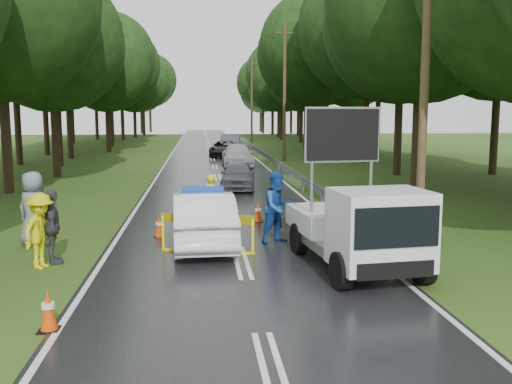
{
  "coord_description": "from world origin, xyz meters",
  "views": [
    {
      "loc": [
        -0.97,
        -13.34,
        3.61
      ],
      "look_at": [
        0.64,
        2.95,
        1.3
      ],
      "focal_mm": 40.0,
      "sensor_mm": 36.0,
      "label": 1
    }
  ],
  "objects": [
    {
      "name": "cone_far",
      "position": [
        0.91,
        5.0,
        0.33
      ],
      "size": [
        0.33,
        0.33,
        0.69
      ],
      "color": "black",
      "rests_on": "ground"
    },
    {
      "name": "queue_car_second",
      "position": [
        1.55,
        24.72,
        0.71
      ],
      "size": [
        2.02,
        4.92,
        1.42
      ],
      "primitive_type": "imported",
      "rotation": [
        0.0,
        0.0,
        -0.01
      ],
      "color": "#9EA0A6",
      "rests_on": "ground"
    },
    {
      "name": "guardrail",
      "position": [
        3.7,
        29.67,
        0.55
      ],
      "size": [
        0.12,
        60.06,
        0.7
      ],
      "color": "gray",
      "rests_on": "ground"
    },
    {
      "name": "cone_center",
      "position": [
        -0.12,
        2.0,
        0.33
      ],
      "size": [
        0.32,
        0.32,
        0.68
      ],
      "color": "black",
      "rests_on": "ground"
    },
    {
      "name": "civilian",
      "position": [
        1.17,
        2.01,
        1.0
      ],
      "size": [
        1.21,
        1.12,
        2.01
      ],
      "primitive_type": "imported",
      "rotation": [
        0.0,
        0.0,
        0.47
      ],
      "color": "#18469E",
      "rests_on": "ground"
    },
    {
      "name": "utility_pole_near",
      "position": [
        5.2,
        2.0,
        5.06
      ],
      "size": [
        1.4,
        0.24,
        10.0
      ],
      "color": "#41311E",
      "rests_on": "ground"
    },
    {
      "name": "ground",
      "position": [
        0.0,
        0.0,
        0.0
      ],
      "size": [
        160.0,
        160.0,
        0.0
      ],
      "primitive_type": "plane",
      "color": "#244012",
      "rests_on": "ground"
    },
    {
      "name": "queue_car_third",
      "position": [
        1.01,
        32.56,
        0.65
      ],
      "size": [
        2.7,
        4.9,
        1.3
      ],
      "primitive_type": "imported",
      "rotation": [
        0.0,
        0.0,
        -0.12
      ],
      "color": "black",
      "rests_on": "ground"
    },
    {
      "name": "officer",
      "position": [
        -0.65,
        5.0,
        0.8
      ],
      "size": [
        0.69,
        0.6,
        1.6
      ],
      "primitive_type": "imported",
      "rotation": [
        0.0,
        0.0,
        3.6
      ],
      "color": "yellow",
      "rests_on": "ground"
    },
    {
      "name": "queue_car_first",
      "position": [
        0.8,
        13.04,
        0.66
      ],
      "size": [
        1.92,
        3.99,
        1.31
      ],
      "primitive_type": "imported",
      "rotation": [
        0.0,
        0.0,
        -0.1
      ],
      "color": "#43464B",
      "rests_on": "ground"
    },
    {
      "name": "bystander_right",
      "position": [
        -5.44,
        2.27,
        1.02
      ],
      "size": [
        1.17,
        1.01,
        2.03
      ],
      "primitive_type": "imported",
      "rotation": [
        0.0,
        0.0,
        2.7
      ],
      "color": "gray",
      "rests_on": "ground"
    },
    {
      "name": "bystander_mid",
      "position": [
        -4.49,
        0.37,
        0.9
      ],
      "size": [
        0.73,
        1.14,
        1.8
      ],
      "primitive_type": "imported",
      "rotation": [
        0.0,
        0.0,
        1.87
      ],
      "color": "#393B40",
      "rests_on": "ground"
    },
    {
      "name": "police_sedan",
      "position": [
        -0.9,
        1.75,
        0.74
      ],
      "size": [
        1.76,
        4.54,
        1.62
      ],
      "rotation": [
        0.0,
        0.0,
        3.19
      ],
      "color": "white",
      "rests_on": "ground"
    },
    {
      "name": "queue_car_fourth",
      "position": [
        1.82,
        38.56,
        0.8
      ],
      "size": [
        2.11,
        4.96,
        1.59
      ],
      "primitive_type": "imported",
      "rotation": [
        0.0,
        0.0,
        -0.09
      ],
      "color": "#3D3F45",
      "rests_on": "ground"
    },
    {
      "name": "bystander_left",
      "position": [
        -4.66,
        0.0,
        0.88
      ],
      "size": [
        1.01,
        1.29,
        1.76
      ],
      "primitive_type": "imported",
      "rotation": [
        0.0,
        0.0,
        1.21
      ],
      "color": "yellow",
      "rests_on": "ground"
    },
    {
      "name": "work_truck",
      "position": [
        2.62,
        -0.94,
        1.0
      ],
      "size": [
        2.53,
        4.81,
        3.68
      ],
      "rotation": [
        0.0,
        0.0,
        0.11
      ],
      "color": "gray",
      "rests_on": "ground"
    },
    {
      "name": "utility_pole_mid",
      "position": [
        5.2,
        28.0,
        5.06
      ],
      "size": [
        1.4,
        0.24,
        10.0
      ],
      "color": "#41311E",
      "rests_on": "ground"
    },
    {
      "name": "barrier",
      "position": [
        -0.8,
        1.0,
        0.77
      ],
      "size": [
        2.39,
        0.72,
        1.02
      ],
      "rotation": [
        0.0,
        0.0,
        -0.28
      ],
      "color": "#F6F70D",
      "rests_on": "ground"
    },
    {
      "name": "cone_near_left",
      "position": [
        -3.5,
        -4.0,
        0.35
      ],
      "size": [
        0.35,
        0.35,
        0.73
      ],
      "color": "black",
      "rests_on": "ground"
    },
    {
      "name": "cone_left_mid",
      "position": [
        -2.17,
        3.0,
        0.33
      ],
      "size": [
        0.32,
        0.32,
        0.67
      ],
      "color": "black",
      "rests_on": "ground"
    },
    {
      "name": "utility_pole_far",
      "position": [
        5.2,
        54.0,
        5.06
      ],
      "size": [
        1.4,
        0.24,
        10.0
      ],
      "color": "#41311E",
      "rests_on": "ground"
    },
    {
      "name": "cone_right",
      "position": [
        3.5,
        4.5,
        0.38
      ],
      "size": [
        0.37,
        0.37,
        0.79
      ],
      "color": "black",
      "rests_on": "ground"
    },
    {
      "name": "road",
      "position": [
        0.0,
        30.0,
        0.01
      ],
      "size": [
        7.0,
        140.0,
        0.02
      ],
      "primitive_type": "cube",
      "color": "black",
      "rests_on": "ground"
    }
  ]
}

